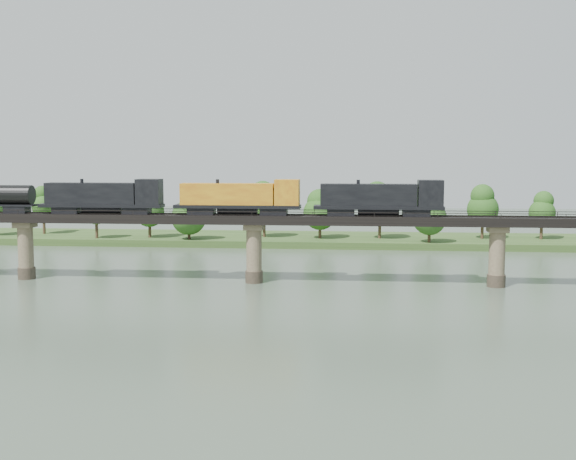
{
  "coord_description": "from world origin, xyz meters",
  "views": [
    {
      "loc": [
        17.08,
        -89.12,
        21.83
      ],
      "look_at": [
        5.75,
        30.0,
        9.0
      ],
      "focal_mm": 45.0,
      "sensor_mm": 36.0,
      "label": 1
    }
  ],
  "objects": [
    {
      "name": "ground",
      "position": [
        0.0,
        0.0,
        0.0
      ],
      "size": [
        400.0,
        400.0,
        0.0
      ],
      "primitive_type": "plane",
      "color": "#3A4A3A",
      "rests_on": "ground"
    },
    {
      "name": "far_bank",
      "position": [
        0.0,
        85.0,
        0.8
      ],
      "size": [
        300.0,
        24.0,
        1.6
      ],
      "primitive_type": "cube",
      "color": "#2D491D",
      "rests_on": "ground"
    },
    {
      "name": "bridge",
      "position": [
        0.0,
        30.0,
        5.46
      ],
      "size": [
        236.0,
        30.0,
        11.5
      ],
      "color": "#473A2D",
      "rests_on": "ground"
    },
    {
      "name": "bridge_superstructure",
      "position": [
        0.0,
        30.0,
        11.79
      ],
      "size": [
        220.0,
        4.9,
        0.75
      ],
      "color": "black",
      "rests_on": "bridge"
    },
    {
      "name": "far_treeline",
      "position": [
        -8.21,
        80.52,
        8.83
      ],
      "size": [
        289.06,
        17.54,
        13.6
      ],
      "color": "#382619",
      "rests_on": "far_bank"
    },
    {
      "name": "freight_train",
      "position": [
        -10.39,
        30.0,
        14.33
      ],
      "size": [
        86.03,
        3.35,
        5.92
      ],
      "color": "black",
      "rests_on": "bridge"
    }
  ]
}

